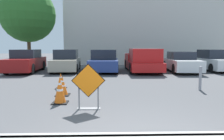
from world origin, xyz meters
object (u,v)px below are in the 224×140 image
at_px(traffic_cone_nearest, 60,90).
at_px(parked_car_fifth, 213,61).
at_px(parked_car_third, 104,62).
at_px(bollard_nearest, 200,78).
at_px(parked_car_second, 66,62).
at_px(pickup_truck, 143,61).
at_px(traffic_cone_second, 63,86).
at_px(road_closed_sign, 88,85).
at_px(parked_car_fourth, 181,62).
at_px(traffic_cone_third, 61,81).
at_px(parked_car_nearest, 26,62).

xyz_separation_m(traffic_cone_nearest, parked_car_fifth, (9.30, 9.19, 0.30)).
distance_m(parked_car_third, bollard_nearest, 7.76).
xyz_separation_m(parked_car_second, pickup_truck, (5.35, -0.49, 0.02)).
distance_m(parked_car_second, bollard_nearest, 9.62).
height_order(traffic_cone_second, pickup_truck, pickup_truck).
height_order(road_closed_sign, traffic_cone_nearest, road_closed_sign).
height_order(parked_car_third, parked_car_fourth, parked_car_third).
relative_size(parked_car_second, pickup_truck, 0.79).
bearing_deg(road_closed_sign, traffic_cone_nearest, 142.65).
xyz_separation_m(parked_car_second, parked_car_fifth, (10.70, 0.27, -0.00)).
relative_size(road_closed_sign, bollard_nearest, 1.32).
relative_size(traffic_cone_third, pickup_truck, 0.12).
bearing_deg(parked_car_fifth, pickup_truck, 7.69).
distance_m(parked_car_nearest, parked_car_fourth, 10.70).
bearing_deg(traffic_cone_second, bollard_nearest, 8.24).
bearing_deg(road_closed_sign, bollard_nearest, 31.51).
xyz_separation_m(traffic_cone_second, traffic_cone_third, (-0.32, 1.26, -0.02)).
xyz_separation_m(parked_car_third, pickup_truck, (2.67, -0.16, 0.03)).
relative_size(traffic_cone_third, parked_car_nearest, 0.14).
height_order(traffic_cone_nearest, pickup_truck, pickup_truck).
height_order(road_closed_sign, parked_car_fifth, parked_car_fifth).
bearing_deg(parked_car_fifth, bollard_nearest, 60.01).
bearing_deg(parked_car_nearest, traffic_cone_nearest, 112.87).
height_order(traffic_cone_third, pickup_truck, pickup_truck).
relative_size(traffic_cone_second, traffic_cone_third, 1.07).
bearing_deg(traffic_cone_third, traffic_cone_second, -75.78).
bearing_deg(pickup_truck, parked_car_nearest, -0.80).
bearing_deg(road_closed_sign, traffic_cone_second, 120.24).
xyz_separation_m(road_closed_sign, traffic_cone_nearest, (-0.92, 0.71, -0.28)).
bearing_deg(traffic_cone_third, parked_car_fourth, 40.54).
xyz_separation_m(traffic_cone_nearest, parked_car_fourth, (6.63, 8.43, 0.26)).
xyz_separation_m(road_closed_sign, parked_car_second, (-2.32, 9.63, 0.02)).
distance_m(traffic_cone_second, parked_car_third, 7.63).
xyz_separation_m(pickup_truck, parked_car_fifth, (5.35, 0.76, -0.03)).
xyz_separation_m(traffic_cone_nearest, bollard_nearest, (5.14, 1.88, 0.11)).
bearing_deg(parked_car_third, traffic_cone_second, 81.54).
bearing_deg(parked_car_fifth, parked_car_second, 1.08).
relative_size(traffic_cone_third, parked_car_fourth, 0.14).
xyz_separation_m(traffic_cone_nearest, parked_car_second, (-1.40, 8.93, 0.30)).
bearing_deg(parked_car_third, traffic_cone_nearest, 83.78).
bearing_deg(parked_car_nearest, traffic_cone_third, 117.73).
relative_size(traffic_cone_second, bollard_nearest, 0.71).
distance_m(road_closed_sign, parked_car_fifth, 12.97).
bearing_deg(traffic_cone_third, parked_car_fifth, 34.97).
distance_m(traffic_cone_third, parked_car_fifth, 11.91).
height_order(parked_car_nearest, parked_car_fourth, parked_car_nearest).
distance_m(traffic_cone_nearest, parked_car_second, 9.04).
xyz_separation_m(traffic_cone_second, parked_car_third, (1.41, 7.49, 0.36)).
bearing_deg(parked_car_nearest, traffic_cone_second, 115.29).
bearing_deg(traffic_cone_nearest, parked_car_third, 81.55).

